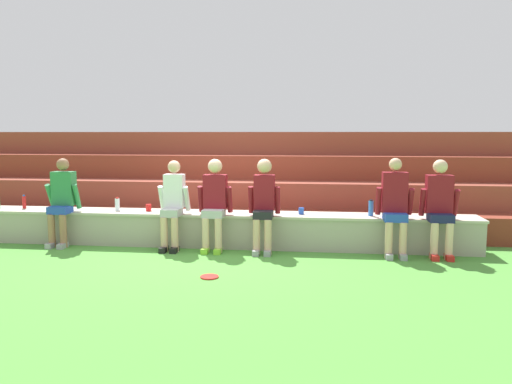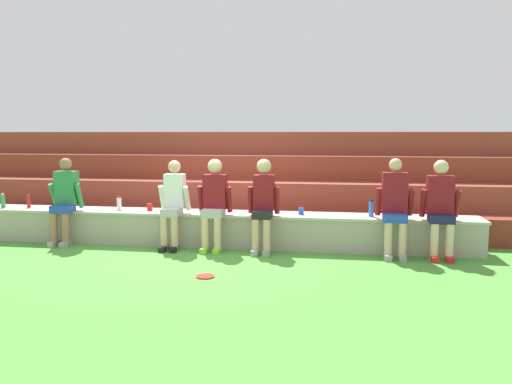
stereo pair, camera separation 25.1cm
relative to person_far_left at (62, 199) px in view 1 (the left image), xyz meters
name	(u,v)px [view 1 (the left image)]	position (x,y,z in m)	size (l,w,h in m)	color
ground_plane	(209,249)	(2.44, -0.02, -0.76)	(80.00, 80.00, 0.00)	#4C9338
stone_seating_wall	(213,228)	(2.44, 0.27, -0.47)	(8.38, 0.61, 0.54)	#A8A08E
brick_bleachers	(233,190)	(2.44, 2.20, -0.07)	(12.04, 2.41, 1.85)	maroon
person_far_left	(62,199)	(0.00, 0.00, 0.00)	(0.54, 0.52, 1.42)	#996B4C
person_left_of_center	(173,202)	(1.86, -0.03, -0.02)	(0.49, 0.57, 1.39)	#DBAD89
person_center	(214,201)	(2.53, -0.04, 0.01)	(0.54, 0.55, 1.42)	beige
person_right_of_center	(264,202)	(3.31, -0.04, 0.01)	(0.50, 0.57, 1.43)	#DBAD89
person_far_right	(395,204)	(5.27, -0.05, 0.01)	(0.55, 0.52, 1.46)	#DBAD89
person_rightmost_edge	(440,205)	(5.92, -0.03, 0.01)	(0.56, 0.53, 1.44)	beige
water_bottle_near_right	(117,204)	(0.83, 0.27, -0.11)	(0.08, 0.08, 0.22)	silver
water_bottle_mid_right	(24,202)	(-0.85, 0.30, -0.11)	(0.06, 0.06, 0.23)	red
water_bottle_near_left	(371,208)	(4.95, 0.25, -0.10)	(0.08, 0.08, 0.26)	blue
plastic_cup_left_end	(301,211)	(3.87, 0.26, -0.17)	(0.09, 0.09, 0.10)	blue
plastic_cup_right_end	(149,208)	(1.36, 0.28, -0.16)	(0.09, 0.09, 0.12)	red
frisbee	(209,277)	(2.77, -1.52, -0.75)	(0.23, 0.23, 0.02)	red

